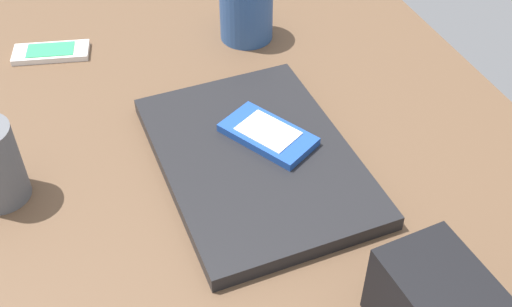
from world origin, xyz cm
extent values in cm
cube|color=brown|center=(0.00, 0.00, 1.50)|extent=(120.00, 80.00, 3.00)
cube|color=black|center=(-5.12, -1.40, 4.04)|extent=(33.09, 23.91, 2.07)
cube|color=#1E479E|center=(-2.94, -3.85, 5.61)|extent=(13.49, 11.47, 1.07)
cube|color=white|center=(-2.94, -3.85, 6.22)|extent=(8.87, 7.99, 0.14)
cube|color=silver|center=(29.18, 19.73, 3.45)|extent=(7.36, 12.30, 0.90)
cube|color=#33A566|center=(29.18, 19.73, 3.97)|extent=(5.32, 7.81, 0.14)
cylinder|color=#2D518C|center=(23.52, -10.49, 7.51)|extent=(8.37, 8.37, 9.02)
cube|color=black|center=(-33.40, -8.79, 7.54)|extent=(11.39, 9.26, 9.08)
camera|label=1|loc=(-59.63, 19.04, 59.26)|focal=44.67mm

